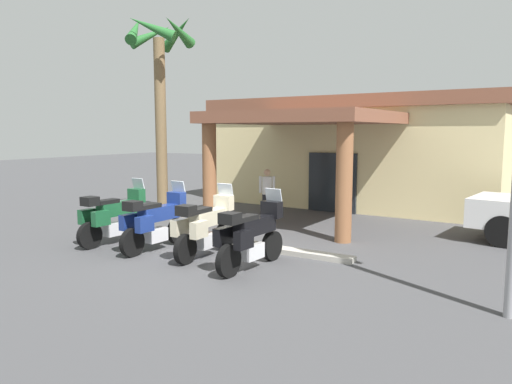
{
  "coord_description": "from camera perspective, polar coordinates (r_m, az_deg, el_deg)",
  "views": [
    {
      "loc": [
        6.53,
        -8.87,
        2.85
      ],
      "look_at": [
        -0.3,
        2.33,
        1.2
      ],
      "focal_mm": 33.9,
      "sensor_mm": 36.0,
      "label": 1
    }
  ],
  "objects": [
    {
      "name": "palm_tree_roadside",
      "position": [
        16.0,
        -11.3,
        13.41
      ],
      "size": [
        2.22,
        2.22,
        6.57
      ],
      "color": "brown",
      "rests_on": "ground_plane"
    },
    {
      "name": "motel_building",
      "position": [
        19.42,
        11.94,
        4.84
      ],
      "size": [
        11.27,
        10.17,
        4.1
      ],
      "rotation": [
        0.0,
        0.0,
        -0.03
      ],
      "color": "beige",
      "rests_on": "ground_plane"
    },
    {
      "name": "curb_strip",
      "position": [
        12.58,
        -5.15,
        -5.68
      ],
      "size": [
        7.63,
        0.36,
        0.12
      ],
      "primitive_type": "cube",
      "color": "#ADA89E",
      "rests_on": "ground_plane"
    },
    {
      "name": "pedestrian",
      "position": [
        15.79,
        1.32,
        0.22
      ],
      "size": [
        0.49,
        0.32,
        1.63
      ],
      "rotation": [
        0.0,
        0.0,
        1.99
      ],
      "color": "black",
      "rests_on": "ground_plane"
    },
    {
      "name": "motorcycle_green",
      "position": [
        12.86,
        -16.45,
        -2.76
      ],
      "size": [
        0.72,
        2.21,
        1.61
      ],
      "rotation": [
        0.0,
        0.0,
        1.53
      ],
      "color": "black",
      "rests_on": "ground_plane"
    },
    {
      "name": "motorcycle_cream",
      "position": [
        11.07,
        -6.02,
        -4.07
      ],
      "size": [
        0.72,
        2.21,
        1.61
      ],
      "rotation": [
        0.0,
        0.0,
        1.61
      ],
      "color": "black",
      "rests_on": "ground_plane"
    },
    {
      "name": "motorcycle_blue",
      "position": [
        11.87,
        -11.84,
        -3.43
      ],
      "size": [
        0.71,
        2.21,
        1.61
      ],
      "rotation": [
        0.0,
        0.0,
        1.55
      ],
      "color": "black",
      "rests_on": "ground_plane"
    },
    {
      "name": "ground_plane",
      "position": [
        11.37,
        -4.89,
        -7.37
      ],
      "size": [
        80.0,
        80.0,
        0.0
      ],
      "primitive_type": "plane",
      "color": "#424244"
    },
    {
      "name": "motorcycle_black",
      "position": [
        10.06,
        -0.62,
        -5.18
      ],
      "size": [
        0.73,
        2.21,
        1.61
      ],
      "rotation": [
        0.0,
        0.0,
        1.5
      ],
      "color": "black",
      "rests_on": "ground_plane"
    }
  ]
}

